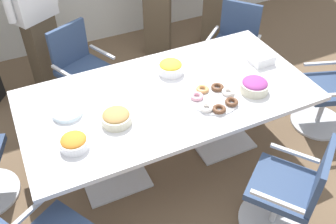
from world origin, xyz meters
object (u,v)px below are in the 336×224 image
object	(u,v)px
office_chair_1	(83,74)
donut_platter	(214,98)
napkin_pile	(261,58)
snack_bowl_chips_yellow	(171,67)
plate_stack	(67,112)
office_chair_4	(289,194)
snack_bowl_candy_mix	(255,85)
office_chair_5	(333,92)
person_standing_1	(34,10)
conference_table	(168,105)
snack_bowl_cookies	(116,117)
snack_bowl_chips_orange	(74,142)
office_chair_0	(233,50)

from	to	relation	value
office_chair_1	donut_platter	xyz separation A→B (m)	(0.78, -1.29, 0.36)
donut_platter	napkin_pile	bearing A→B (deg)	24.10
snack_bowl_chips_yellow	plate_stack	size ratio (longest dim) A/B	0.96
donut_platter	napkin_pile	distance (m)	0.72
office_chair_4	plate_stack	world-z (taller)	office_chair_4
snack_bowl_chips_yellow	donut_platter	distance (m)	0.52
napkin_pile	snack_bowl_candy_mix	bearing A→B (deg)	-132.55
snack_bowl_chips_yellow	napkin_pile	distance (m)	0.84
office_chair_5	person_standing_1	bearing A→B (deg)	70.94
snack_bowl_chips_yellow	plate_stack	xyz separation A→B (m)	(-0.96, -0.16, -0.04)
conference_table	office_chair_4	size ratio (longest dim) A/B	2.64
snack_bowl_chips_yellow	snack_bowl_candy_mix	world-z (taller)	snack_bowl_chips_yellow
office_chair_5	snack_bowl_candy_mix	size ratio (longest dim) A/B	3.83
snack_bowl_cookies	donut_platter	distance (m)	0.81
person_standing_1	conference_table	bearing A→B (deg)	86.34
office_chair_1	snack_bowl_candy_mix	distance (m)	1.79
office_chair_1	snack_bowl_chips_yellow	xyz separation A→B (m)	(0.63, -0.80, 0.40)
office_chair_4	person_standing_1	size ratio (longest dim) A/B	0.51
snack_bowl_candy_mix	snack_bowl_chips_orange	world-z (taller)	snack_bowl_candy_mix
conference_table	donut_platter	bearing A→B (deg)	-37.52
snack_bowl_chips_orange	napkin_pile	distance (m)	1.84
snack_bowl_cookies	plate_stack	xyz separation A→B (m)	(-0.31, 0.25, -0.03)
office_chair_5	donut_platter	xyz separation A→B (m)	(-1.35, 0.04, 0.36)
snack_bowl_candy_mix	office_chair_1	bearing A→B (deg)	130.71
person_standing_1	snack_bowl_cookies	world-z (taller)	person_standing_1
office_chair_4	donut_platter	world-z (taller)	office_chair_4
office_chair_1	napkin_pile	size ratio (longest dim) A/B	4.75
snack_bowl_cookies	plate_stack	size ratio (longest dim) A/B	0.99
snack_bowl_chips_yellow	snack_bowl_cookies	size ratio (longest dim) A/B	0.97
snack_bowl_cookies	donut_platter	xyz separation A→B (m)	(0.80, -0.09, -0.03)
snack_bowl_chips_yellow	snack_bowl_candy_mix	distance (m)	0.74
office_chair_5	plate_stack	world-z (taller)	office_chair_5
plate_stack	donut_platter	bearing A→B (deg)	-16.79
office_chair_4	plate_stack	xyz separation A→B (m)	(-1.30, 1.15, 0.37)
office_chair_1	person_standing_1	size ratio (longest dim) A/B	0.51
office_chair_0	office_chair_5	distance (m)	1.16
snack_bowl_candy_mix	plate_stack	bearing A→B (deg)	165.96
snack_bowl_cookies	office_chair_1	bearing A→B (deg)	89.09
office_chair_1	office_chair_4	world-z (taller)	same
person_standing_1	plate_stack	world-z (taller)	person_standing_1
conference_table	person_standing_1	world-z (taller)	person_standing_1
donut_platter	napkin_pile	world-z (taller)	napkin_pile
snack_bowl_chips_yellow	snack_bowl_chips_orange	bearing A→B (deg)	-152.33
snack_bowl_chips_yellow	donut_platter	bearing A→B (deg)	-72.55
office_chair_5	snack_bowl_candy_mix	distance (m)	1.07
snack_bowl_cookies	person_standing_1	bearing A→B (deg)	98.32
snack_bowl_chips_orange	plate_stack	world-z (taller)	snack_bowl_chips_orange
person_standing_1	snack_bowl_chips_yellow	distance (m)	1.62
plate_stack	snack_bowl_chips_orange	bearing A→B (deg)	-96.12
office_chair_0	snack_bowl_chips_yellow	world-z (taller)	office_chair_0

